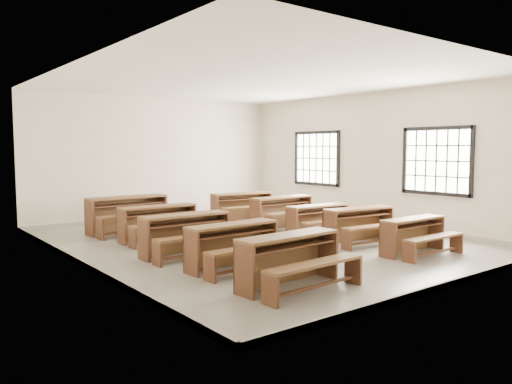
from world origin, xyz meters
TOP-DOWN VIEW (x-y plane):
  - room at (0.09, 0.00)m, footprint 8.50×8.50m
  - desk_set_0 at (-1.65, -2.90)m, footprint 1.62×0.90m
  - desk_set_1 at (-1.64, -1.56)m, footprint 1.59×0.87m
  - desk_set_2 at (-1.75, -0.28)m, footprint 1.62×0.85m
  - desk_set_3 at (-1.49, 1.28)m, footprint 1.59×0.83m
  - desk_set_4 at (-1.56, 2.62)m, footprint 1.83×1.01m
  - desk_set_5 at (1.51, -2.64)m, footprint 1.43×0.75m
  - desk_set_6 at (1.56, -1.36)m, footprint 1.62×0.95m
  - desk_set_7 at (1.47, -0.31)m, footprint 1.52×0.84m
  - desk_set_8 at (1.64, 1.08)m, footprint 1.61×0.84m
  - desk_set_9 at (1.49, 2.48)m, footprint 1.70×1.02m

SIDE VIEW (x-z plane):
  - desk_set_5 at x=1.51m, z-range 0.05..0.69m
  - desk_set_7 at x=1.47m, z-range 0.05..0.72m
  - desk_set_6 at x=1.56m, z-range 0.06..0.75m
  - desk_set_1 at x=-1.64m, z-range 0.06..0.76m
  - desk_set_0 at x=-1.65m, z-range 0.06..0.77m
  - desk_set_3 at x=-1.49m, z-range 0.06..0.77m
  - desk_set_8 at x=1.64m, z-range 0.06..0.78m
  - desk_set_2 at x=-1.75m, z-range 0.06..0.78m
  - desk_set_9 at x=1.49m, z-range 0.06..0.79m
  - desk_set_4 at x=-1.56m, z-range 0.07..0.87m
  - room at x=0.09m, z-range 0.54..3.74m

